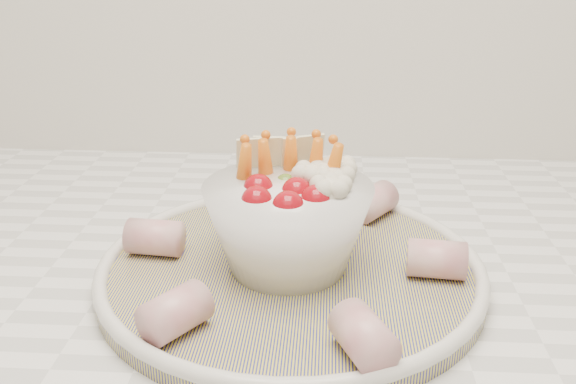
{
  "coord_description": "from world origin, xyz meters",
  "views": [
    {
      "loc": [
        0.01,
        0.95,
        1.19
      ],
      "look_at": [
        -0.02,
        1.42,
        1.0
      ],
      "focal_mm": 40.0,
      "sensor_mm": 36.0,
      "label": 1
    }
  ],
  "objects": [
    {
      "name": "serving_platter",
      "position": [
        -0.02,
        1.42,
        0.93
      ],
      "size": [
        0.32,
        0.32,
        0.02
      ],
      "color": "navy",
      "rests_on": "kitchen_counter"
    },
    {
      "name": "cured_meat_rolls",
      "position": [
        -0.02,
        1.42,
        0.95
      ],
      "size": [
        0.28,
        0.3,
        0.03
      ],
      "color": "#B6535D",
      "rests_on": "serving_platter"
    },
    {
      "name": "veggie_bowl",
      "position": [
        -0.02,
        1.42,
        0.98
      ],
      "size": [
        0.14,
        0.14,
        0.1
      ],
      "color": "white",
      "rests_on": "serving_platter"
    }
  ]
}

